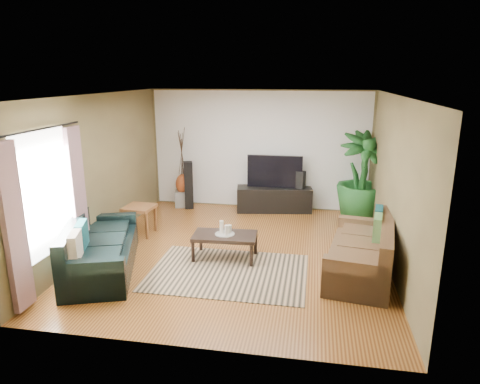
% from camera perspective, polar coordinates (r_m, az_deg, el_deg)
% --- Properties ---
extents(floor, '(5.50, 5.50, 0.00)m').
position_cam_1_polar(floor, '(7.56, -0.26, -8.09)').
color(floor, '#9F6129').
rests_on(floor, ground).
extents(ceiling, '(5.50, 5.50, 0.00)m').
position_cam_1_polar(ceiling, '(6.94, -0.29, 12.80)').
color(ceiling, white).
rests_on(ceiling, ground).
extents(wall_back, '(5.00, 0.00, 5.00)m').
position_cam_1_polar(wall_back, '(9.80, 2.57, 5.59)').
color(wall_back, olive).
rests_on(wall_back, ground).
extents(wall_front, '(5.00, 0.00, 5.00)m').
position_cam_1_polar(wall_front, '(4.57, -6.40, -6.04)').
color(wall_front, olive).
rests_on(wall_front, ground).
extents(wall_left, '(0.00, 5.50, 5.50)m').
position_cam_1_polar(wall_left, '(7.95, -18.32, 2.53)').
color(wall_left, olive).
rests_on(wall_left, ground).
extents(wall_right, '(0.00, 5.50, 5.50)m').
position_cam_1_polar(wall_right, '(7.14, 19.88, 0.99)').
color(wall_right, olive).
rests_on(wall_right, ground).
extents(backwall_panel, '(4.90, 0.00, 4.90)m').
position_cam_1_polar(backwall_panel, '(9.79, 2.57, 5.58)').
color(backwall_panel, white).
rests_on(backwall_panel, ground).
extents(window_pane, '(0.00, 1.80, 1.80)m').
position_cam_1_polar(window_pane, '(6.61, -24.61, -0.17)').
color(window_pane, white).
rests_on(window_pane, ground).
extents(curtain_near, '(0.08, 0.35, 2.20)m').
position_cam_1_polar(curtain_near, '(6.07, -27.88, -4.33)').
color(curtain_near, gray).
rests_on(curtain_near, ground).
extents(curtain_far, '(0.08, 0.35, 2.20)m').
position_cam_1_polar(curtain_far, '(7.25, -20.80, -0.53)').
color(curtain_far, gray).
rests_on(curtain_far, ground).
extents(curtain_rod, '(0.03, 1.90, 0.03)m').
position_cam_1_polar(curtain_rod, '(6.42, -25.14, 7.57)').
color(curtain_rod, black).
rests_on(curtain_rod, ground).
extents(sofa_left, '(1.56, 2.34, 0.85)m').
position_cam_1_polar(sofa_left, '(7.14, -17.97, -6.67)').
color(sofa_left, black).
rests_on(sofa_left, floor).
extents(sofa_right, '(1.22, 2.13, 0.85)m').
position_cam_1_polar(sofa_right, '(6.94, 15.83, -7.13)').
color(sofa_right, brown).
rests_on(sofa_right, floor).
extents(area_rug, '(2.46, 1.75, 0.01)m').
position_cam_1_polar(area_rug, '(6.85, -1.58, -10.65)').
color(area_rug, tan).
rests_on(area_rug, floor).
extents(coffee_table, '(1.09, 0.63, 0.43)m').
position_cam_1_polar(coffee_table, '(7.27, -2.03, -7.25)').
color(coffee_table, black).
rests_on(coffee_table, floor).
extents(candle_tray, '(0.33, 0.33, 0.01)m').
position_cam_1_polar(candle_tray, '(7.19, -2.04, -5.61)').
color(candle_tray, gray).
rests_on(candle_tray, coffee_table).
extents(candle_tall, '(0.07, 0.07, 0.21)m').
position_cam_1_polar(candle_tall, '(7.19, -2.47, -4.65)').
color(candle_tall, beige).
rests_on(candle_tall, candle_tray).
extents(candle_mid, '(0.07, 0.07, 0.16)m').
position_cam_1_polar(candle_mid, '(7.11, -1.80, -5.08)').
color(candle_mid, beige).
rests_on(candle_mid, candle_tray).
extents(candle_short, '(0.07, 0.07, 0.13)m').
position_cam_1_polar(candle_short, '(7.20, -1.40, -4.92)').
color(candle_short, beige).
rests_on(candle_short, candle_tray).
extents(tv_stand, '(1.73, 0.75, 0.56)m').
position_cam_1_polar(tv_stand, '(9.76, 4.57, -0.94)').
color(tv_stand, black).
rests_on(tv_stand, floor).
extents(television, '(1.23, 0.07, 0.73)m').
position_cam_1_polar(television, '(9.60, 4.65, 2.74)').
color(television, black).
rests_on(television, tv_stand).
extents(speaker_left, '(0.26, 0.27, 1.10)m').
position_cam_1_polar(speaker_left, '(9.95, -6.87, 0.92)').
color(speaker_left, black).
rests_on(speaker_left, floor).
extents(speaker_right, '(0.22, 0.23, 0.95)m').
position_cam_1_polar(speaker_right, '(9.67, 8.04, 0.01)').
color(speaker_right, black).
rests_on(speaker_right, floor).
extents(potted_plant, '(1.34, 1.34, 1.88)m').
position_cam_1_polar(potted_plant, '(9.36, 15.93, 1.99)').
color(potted_plant, '#1B5320').
rests_on(potted_plant, floor).
extents(plant_pot, '(0.35, 0.35, 0.27)m').
position_cam_1_polar(plant_pot, '(9.57, 15.58, -2.70)').
color(plant_pot, black).
rests_on(plant_pot, floor).
extents(pedestal, '(0.45, 0.45, 0.37)m').
position_cam_1_polar(pedestal, '(10.19, -7.54, -0.86)').
color(pedestal, gray).
rests_on(pedestal, floor).
extents(vase, '(0.34, 0.34, 0.48)m').
position_cam_1_polar(vase, '(10.10, -7.61, 1.07)').
color(vase, '#953F1B').
rests_on(vase, pedestal).
extents(side_table, '(0.58, 0.58, 0.57)m').
position_cam_1_polar(side_table, '(8.54, -13.20, -3.67)').
color(side_table, brown).
rests_on(side_table, floor).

